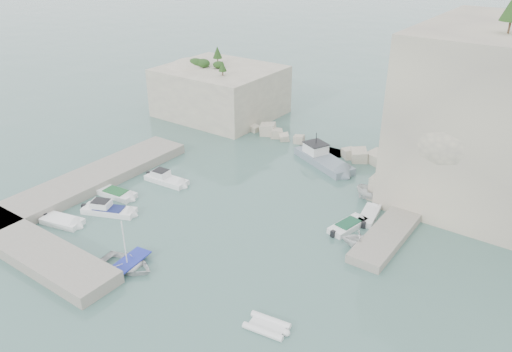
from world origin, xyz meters
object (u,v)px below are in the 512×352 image
Objects in this scene: motorboat_d at (110,213)px; rowboat at (128,268)px; motorboat_e at (63,224)px; work_boat at (323,164)px; motorboat_b at (167,182)px; inflatable_dinghy at (267,328)px; tender_east_b at (348,228)px; tender_east_d at (379,201)px; tender_east_a at (359,246)px; tender_east_c at (369,218)px; motorboat_c at (116,196)px.

rowboat is (8.23, -4.95, 0.00)m from motorboat_d.
motorboat_e is 29.51m from work_boat.
motorboat_b reaches higher than inflatable_dinghy.
tender_east_d is at bearing 9.86° from tender_east_b.
tender_east_b is at bearing 22.95° from tender_east_a.
inflatable_dinghy is 18.01m from tender_east_c.
rowboat is 13.26m from inflatable_dinghy.
motorboat_d is 25.13m from work_boat.
work_boat reaches higher than tender_east_c.
motorboat_c is (-2.25, 2.76, 0.00)m from motorboat_d.
tender_east_c reaches higher than inflatable_dinghy.
rowboat is at bearing -42.40° from motorboat_c.
motorboat_e is 0.47× the size of work_boat.
tender_east_a is at bearing 14.46° from motorboat_e.
tender_east_d reaches higher than motorboat_e.
motorboat_e reaches higher than inflatable_dinghy.
tender_east_a is at bearing 175.32° from tender_east_d.
tender_east_c is at bearing -7.88° from tender_east_a.
motorboat_c is 1.08× the size of tender_east_c.
tender_east_a is at bearing -52.65° from rowboat.
tender_east_a is at bearing -122.27° from tender_east_b.
rowboat reaches higher than inflatable_dinghy.
motorboat_c is 25.48m from tender_east_a.
work_boat is (11.65, 22.26, 0.00)m from motorboat_d.
motorboat_e is 31.25m from tender_east_d.
tender_east_b is (-1.15, 15.07, 0.00)m from inflatable_dinghy.
work_boat is (3.42, 27.21, 0.00)m from rowboat.
motorboat_b is 22.83m from tender_east_d.
tender_east_c is at bearing 24.44° from motorboat_e.
tender_east_d is (-0.56, 3.65, 0.00)m from tender_east_c.
motorboat_d is 1.30× the size of tender_east_c.
motorboat_e is 27.69m from tender_east_a.
rowboat is (10.48, -7.70, 0.00)m from motorboat_c.
inflatable_dinghy is 0.71× the size of tender_east_b.
motorboat_b is at bearing 69.70° from tender_east_a.
tender_east_b is at bearing -26.82° from work_boat.
work_boat is at bearing 39.80° from motorboat_d.
tender_east_b is at bearing 6.09° from motorboat_d.
tender_east_d is 0.50× the size of work_boat.
rowboat is 1.07× the size of tender_east_c.
motorboat_b is 1.65× the size of inflatable_dinghy.
motorboat_c and tender_east_c have the same top height.
tender_east_c is 0.48× the size of work_boat.
motorboat_d is at bearing 51.91° from rowboat.
motorboat_e is 0.99× the size of tender_east_c.
tender_east_b is at bearing -44.05° from rowboat.
tender_east_d is 10.01m from work_boat.
tender_east_c is at bearing -15.59° from work_boat.
motorboat_c is 13.00m from rowboat.
motorboat_b is at bearing 97.99° from tender_east_d.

